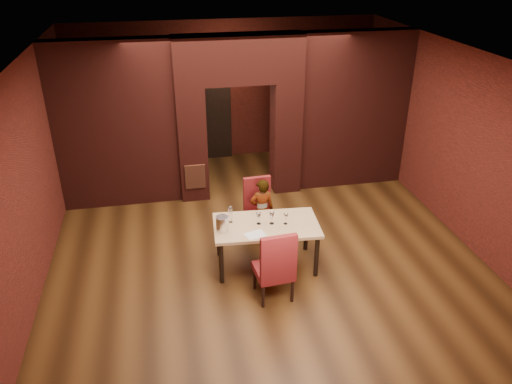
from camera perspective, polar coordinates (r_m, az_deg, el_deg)
floor at (r=8.82m, az=0.40°, el=-5.62°), size 8.00×8.00×0.00m
ceiling at (r=7.59m, az=0.48°, el=15.19°), size 7.00×8.00×0.04m
wall_back at (r=11.80m, az=-3.56°, el=11.45°), size 7.00×0.04×3.20m
wall_front at (r=4.79m, az=10.46°, el=-14.76°), size 7.00×0.04×3.20m
wall_left at (r=8.17m, az=-24.38°, el=1.77°), size 0.04×8.00×3.20m
wall_right at (r=9.37m, az=21.99°, el=5.33°), size 0.04×8.00×3.20m
pillar_left at (r=9.96m, az=-7.30°, el=5.57°), size 0.55×0.55×2.30m
pillar_right at (r=10.25m, az=3.40°, el=6.36°), size 0.55×0.55×2.30m
lintel at (r=9.60m, az=-2.03°, el=14.95°), size 2.45×0.55×0.90m
wing_wall_left at (r=9.83m, az=-15.74°, el=7.27°), size 2.28×0.35×3.20m
wing_wall_right at (r=10.53m, az=11.03°, el=9.08°), size 2.28×0.35×3.20m
vent_panel at (r=9.93m, az=-6.96°, el=1.74°), size 0.40×0.03×0.50m
rear_door at (r=11.86m, az=-5.38°, el=8.69°), size 0.90×0.08×2.10m
rear_door_frame at (r=11.82m, az=-5.35°, el=8.63°), size 1.02×0.04×2.22m
dining_table at (r=8.01m, az=1.15°, el=-6.05°), size 1.70×1.04×0.77m
chair_far at (r=8.70m, az=0.45°, el=-2.02°), size 0.51×0.51×1.07m
chair_near at (r=7.27m, az=2.02°, el=-8.08°), size 0.57×0.57×1.15m
person_seated at (r=8.58m, az=0.68°, el=-2.08°), size 0.44×0.30×1.16m
wine_glass_a at (r=7.77m, az=0.31°, el=-3.01°), size 0.08×0.08×0.20m
wine_glass_b at (r=7.77m, az=1.82°, el=-2.96°), size 0.09×0.09×0.21m
wine_glass_c at (r=7.78m, az=3.42°, el=-3.06°), size 0.07×0.07×0.18m
tasting_sheet at (r=7.54m, az=-0.08°, el=-4.90°), size 0.34×0.28×0.00m
wine_bucket at (r=7.60m, az=-3.86°, el=-3.64°), size 0.20×0.20×0.24m
water_bottle at (r=7.81m, az=-2.97°, el=-2.56°), size 0.06×0.06×0.27m
potted_plant at (r=9.04m, az=5.01°, el=-3.10°), size 0.46×0.40×0.47m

